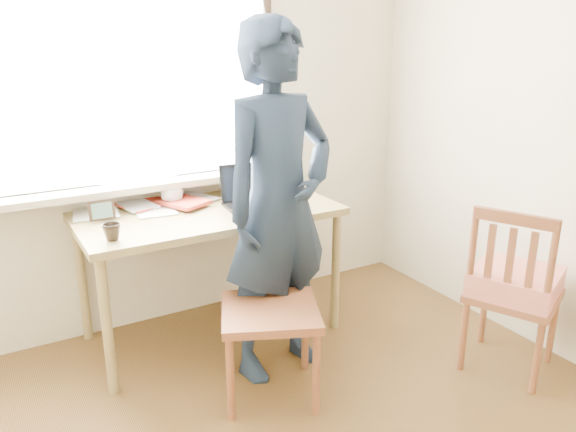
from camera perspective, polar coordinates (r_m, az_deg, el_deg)
room_shell at (r=1.85m, az=4.23°, el=13.27°), size 3.52×4.02×2.61m
desk at (r=3.35m, az=-8.04°, el=-0.76°), size 1.50×0.75×0.80m
laptop at (r=3.39m, az=-3.64°, el=2.08°), size 0.38×0.32×0.24m
mug_white at (r=3.46m, az=-11.69°, el=2.03°), size 0.18×0.18×0.11m
mug_dark at (r=2.93m, az=-17.47°, el=-1.55°), size 0.11×0.11×0.09m
mouse at (r=3.40m, az=-0.97°, el=1.51°), size 0.10×0.07×0.04m
desk_clutter at (r=3.33m, az=-17.04°, el=0.30°), size 0.80×0.52×0.03m
book_a at (r=3.41m, az=-16.35°, el=0.69°), size 0.22×0.26×0.02m
book_b at (r=3.74m, az=-2.90°, el=2.90°), size 0.28×0.31×0.02m
picture_frame at (r=3.24m, az=-18.40°, el=0.42°), size 0.14×0.02×0.11m
work_chair at (r=2.87m, az=-1.82°, el=-10.67°), size 0.62×0.61×0.49m
side_chair at (r=3.27m, az=22.00°, el=-6.53°), size 0.57×0.58×0.96m
person at (r=2.92m, az=-0.98°, el=1.11°), size 0.76×0.57×1.88m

